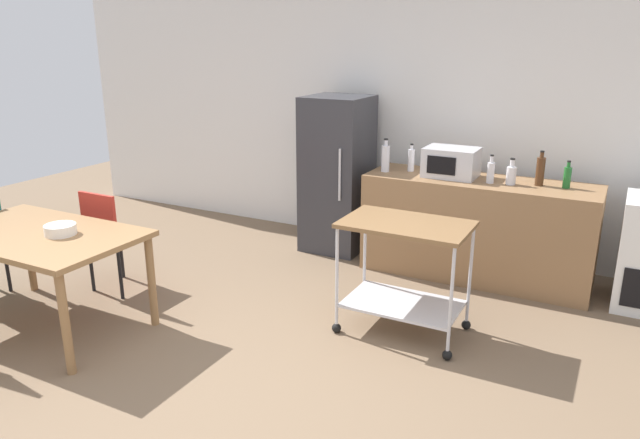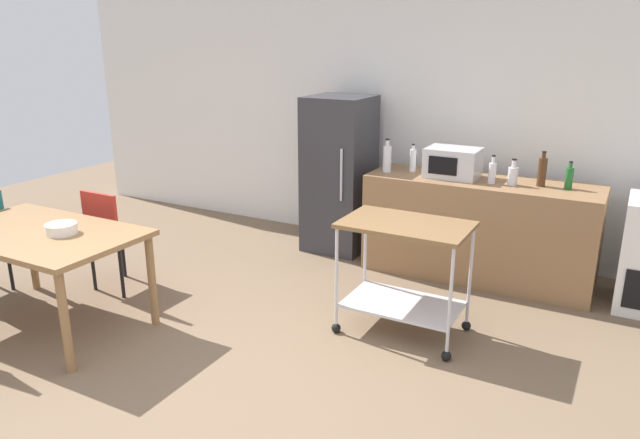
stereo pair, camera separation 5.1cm
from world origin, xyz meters
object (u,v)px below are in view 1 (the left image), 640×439
bottle_soy_sauce (385,158)px  microwave (451,162)px  fruit_bowl (60,230)px  bottle_sesame_oil (411,160)px  bottle_soda (540,171)px  dining_table (38,243)px  chair_red (111,233)px  bottle_hot_sauce (511,175)px  refrigerator (337,174)px  kitchen_cart (405,259)px  bottle_olive_oil (491,172)px  bottle_vinegar (567,177)px

bottle_soy_sauce → microwave: bottle_soy_sauce is taller
bottle_soy_sauce → microwave: size_ratio=0.67×
bottle_soy_sauce → fruit_bowl: (-1.53, -2.37, -0.24)m
bottle_sesame_oil → bottle_soda: bearing=-1.1°
bottle_soda → bottle_sesame_oil: bearing=178.9°
dining_table → chair_red: chair_red is taller
dining_table → fruit_bowl: 0.24m
bottle_soy_sauce → bottle_hot_sauce: 1.13m
dining_table → refrigerator: refrigerator is taller
dining_table → microwave: bearing=47.0°
dining_table → refrigerator: (1.15, 2.59, 0.10)m
refrigerator → dining_table: bearing=-114.0°
kitchen_cart → bottle_soda: (0.69, 1.35, 0.45)m
dining_table → kitchen_cart: size_ratio=1.65×
refrigerator → chair_red: bearing=-122.6°
bottle_hot_sauce → bottle_sesame_oil: bearing=173.9°
bottle_hot_sauce → fruit_bowl: 3.59m
dining_table → fruit_bowl: size_ratio=6.81×
bottle_olive_oil → refrigerator: bearing=173.6°
dining_table → bottle_olive_oil: size_ratio=6.09×
bottle_soda → dining_table: bearing=-140.7°
bottle_soy_sauce → kitchen_cart: bearing=-62.0°
microwave → bottle_soda: bearing=1.9°
bottle_soda → fruit_bowl: bearing=-139.3°
chair_red → kitchen_cart: size_ratio=0.98×
chair_red → refrigerator: bearing=-122.2°
refrigerator → bottle_sesame_oil: refrigerator is taller
microwave → bottle_olive_oil: microwave is taller
microwave → bottle_vinegar: 0.97m
kitchen_cart → bottle_hot_sauce: bearing=69.9°
bottle_sesame_oil → refrigerator: bearing=176.7°
chair_red → fruit_bowl: chair_red is taller
refrigerator → fruit_bowl: bearing=-110.6°
refrigerator → bottle_soy_sauce: refrigerator is taller
microwave → refrigerator: bearing=175.5°
dining_table → bottle_olive_oil: bearing=41.8°
dining_table → chair_red: 0.74m
kitchen_cart → fruit_bowl: 2.48m
kitchen_cart → bottle_olive_oil: size_ratio=3.69×
chair_red → bottle_vinegar: bearing=-151.0°
dining_table → bottle_hot_sauce: 3.78m
microwave → fruit_bowl: bearing=-131.0°
refrigerator → bottle_soy_sauce: size_ratio=5.05×
microwave → bottle_olive_oil: bearing=-12.3°
bottle_sesame_oil → microwave: 0.39m
bottle_hot_sauce → bottle_soda: 0.24m
chair_red → bottle_soda: size_ratio=3.00×
refrigerator → kitchen_cart: 1.90m
bottle_soda → bottle_olive_oil: bearing=-164.7°
kitchen_cart → fruit_bowl: bearing=-152.9°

